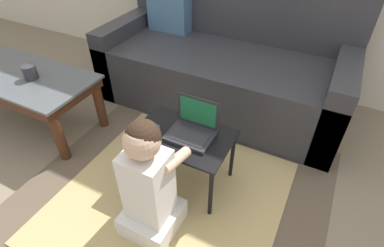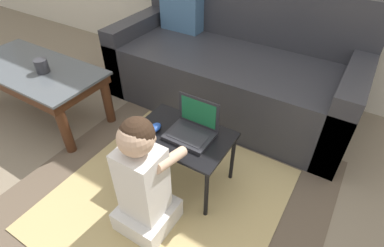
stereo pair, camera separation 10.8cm
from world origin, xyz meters
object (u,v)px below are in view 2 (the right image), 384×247
couch (233,67)px  laptop (192,130)px  laptop_desk (183,140)px  computer_mouse (155,128)px  cup_on_table (42,66)px  person_seated (143,182)px  coffee_table (36,75)px

couch → laptop: size_ratio=7.48×
laptop_desk → computer_mouse: bearing=-160.9°
couch → cup_on_table: bearing=-137.0°
laptop_desk → person_seated: person_seated is taller
laptop_desk → couch: bearing=98.4°
coffee_table → computer_mouse: 1.17m
couch → laptop: couch is taller
coffee_table → cup_on_table: cup_on_table is taller
coffee_table → laptop: bearing=1.1°
laptop → cup_on_table: (-1.24, -0.03, 0.07)m
computer_mouse → couch: bearing=89.4°
person_seated → cup_on_table: size_ratio=7.56×
couch → coffee_table: 1.53m
computer_mouse → person_seated: 0.36m
laptop → cup_on_table: bearing=-178.6°
couch → person_seated: size_ratio=2.62×
laptop_desk → laptop: 0.10m
coffee_table → computer_mouse: (1.17, -0.05, 0.03)m
couch → coffee_table: (-1.18, -0.97, 0.04)m
cup_on_table → coffee_table: bearing=178.0°
laptop → coffee_table: bearing=-178.9°
computer_mouse → cup_on_table: 1.04m
laptop_desk → coffee_table: bearing=-180.0°
computer_mouse → cup_on_table: cup_on_table is taller
coffee_table → computer_mouse: bearing=-2.6°
laptop → computer_mouse: bearing=-158.6°
couch → laptop_desk: bearing=-81.6°
person_seated → computer_mouse: bearing=117.4°
laptop → person_seated: bearing=-95.7°
laptop_desk → person_seated: 0.37m
coffee_table → cup_on_table: bearing=-2.0°
person_seated → cup_on_table: 1.26m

